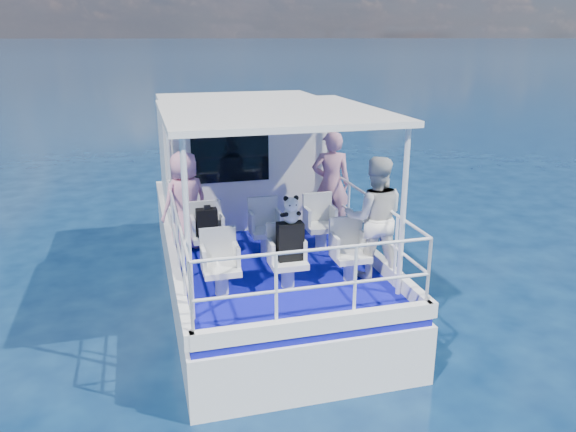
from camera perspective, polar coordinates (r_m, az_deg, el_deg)
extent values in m
plane|color=#081B3A|center=(9.05, -1.85, -9.44)|extent=(2000.00, 2000.00, 0.00)
cube|color=white|center=(9.93, -3.18, -6.88)|extent=(3.00, 7.00, 1.60)
cube|color=#0A0A8C|center=(9.61, -3.27, -2.27)|extent=(2.90, 6.90, 0.10)
cube|color=white|center=(10.52, -4.85, 5.99)|extent=(2.85, 2.00, 2.20)
cube|color=white|center=(7.92, -1.74, 10.51)|extent=(3.00, 3.20, 0.08)
cylinder|color=white|center=(6.52, -10.18, -1.68)|extent=(0.07, 0.07, 2.20)
cylinder|color=white|center=(7.23, 11.61, 0.18)|extent=(0.07, 0.07, 2.20)
cylinder|color=white|center=(9.31, -11.83, 4.10)|extent=(0.07, 0.07, 2.20)
cylinder|color=white|center=(9.82, 4.13, 5.14)|extent=(0.07, 0.07, 2.20)
cube|color=silver|center=(8.65, -8.05, -3.05)|extent=(0.48, 0.46, 0.38)
cube|color=silver|center=(8.79, -2.22, -2.54)|extent=(0.48, 0.46, 0.38)
cube|color=silver|center=(9.02, 3.36, -2.02)|extent=(0.48, 0.46, 0.38)
cube|color=silver|center=(7.46, -6.76, -6.50)|extent=(0.48, 0.46, 0.38)
cube|color=silver|center=(7.62, -0.03, -5.82)|extent=(0.48, 0.46, 0.38)
cube|color=silver|center=(7.88, 6.33, -5.11)|extent=(0.48, 0.46, 0.38)
imported|color=pink|center=(8.91, -10.38, 1.48)|extent=(0.71, 0.63, 1.57)
imported|color=#CE859C|center=(9.41, 4.39, 3.26)|extent=(0.72, 0.55, 1.78)
imported|color=white|center=(7.81, 8.79, -0.18)|extent=(1.00, 0.88, 1.72)
cube|color=black|center=(8.50, -8.24, -0.61)|extent=(0.31, 0.18, 0.41)
cube|color=black|center=(7.48, 0.22, -2.58)|extent=(0.35, 0.19, 0.52)
cube|color=black|center=(8.42, -8.21, 0.88)|extent=(0.10, 0.06, 0.06)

